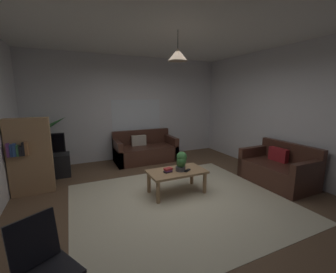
{
  "coord_description": "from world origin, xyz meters",
  "views": [
    {
      "loc": [
        -1.6,
        -3.19,
        1.79
      ],
      "look_at": [
        0.0,
        0.3,
        1.05
      ],
      "focal_mm": 22.97,
      "sensor_mm": 36.0,
      "label": 1
    }
  ],
  "objects_px": {
    "potted_plant_on_table": "(181,161)",
    "tv": "(45,145)",
    "book_on_table_1": "(168,170)",
    "couch_right_side": "(278,170)",
    "remote_on_table_1": "(187,170)",
    "tv_stand": "(48,166)",
    "couch_under_window": "(145,151)",
    "coffee_table": "(177,174)",
    "potted_palm_corner": "(46,147)",
    "folding_chair": "(43,265)",
    "book_on_table_0": "(168,172)",
    "bookshelf_corner": "(30,156)",
    "remote_on_table_0": "(184,170)",
    "book_on_table_2": "(168,169)",
    "pendant_lamp": "(178,55)"
  },
  "relations": [
    {
      "from": "potted_plant_on_table",
      "to": "tv",
      "type": "xyz_separation_m",
      "value": [
        -2.3,
        1.88,
        0.13
      ]
    },
    {
      "from": "book_on_table_1",
      "to": "couch_right_side",
      "type": "bearing_deg",
      "value": -11.29
    },
    {
      "from": "remote_on_table_1",
      "to": "tv_stand",
      "type": "height_order",
      "value": "tv_stand"
    },
    {
      "from": "couch_under_window",
      "to": "tv",
      "type": "relative_size",
      "value": 2.15
    },
    {
      "from": "coffee_table",
      "to": "potted_palm_corner",
      "type": "height_order",
      "value": "potted_palm_corner"
    },
    {
      "from": "couch_under_window",
      "to": "book_on_table_1",
      "type": "relative_size",
      "value": 13.17
    },
    {
      "from": "tv_stand",
      "to": "tv",
      "type": "distance_m",
      "value": 0.5
    },
    {
      "from": "couch_right_side",
      "to": "folding_chair",
      "type": "relative_size",
      "value": 1.55
    },
    {
      "from": "couch_under_window",
      "to": "potted_plant_on_table",
      "type": "bearing_deg",
      "value": -90.94
    },
    {
      "from": "book_on_table_0",
      "to": "bookshelf_corner",
      "type": "bearing_deg",
      "value": 153.8
    },
    {
      "from": "book_on_table_0",
      "to": "potted_plant_on_table",
      "type": "distance_m",
      "value": 0.31
    },
    {
      "from": "book_on_table_0",
      "to": "remote_on_table_0",
      "type": "relative_size",
      "value": 0.9
    },
    {
      "from": "coffee_table",
      "to": "book_on_table_1",
      "type": "distance_m",
      "value": 0.21
    },
    {
      "from": "book_on_table_1",
      "to": "potted_palm_corner",
      "type": "relative_size",
      "value": 0.09
    },
    {
      "from": "book_on_table_0",
      "to": "tv",
      "type": "xyz_separation_m",
      "value": [
        -2.05,
        1.85,
        0.3
      ]
    },
    {
      "from": "book_on_table_2",
      "to": "remote_on_table_0",
      "type": "bearing_deg",
      "value": -12.23
    },
    {
      "from": "folding_chair",
      "to": "pendant_lamp",
      "type": "xyz_separation_m",
      "value": [
        1.99,
        1.63,
        1.94
      ]
    },
    {
      "from": "potted_palm_corner",
      "to": "book_on_table_2",
      "type": "bearing_deg",
      "value": -48.03
    },
    {
      "from": "book_on_table_0",
      "to": "potted_plant_on_table",
      "type": "height_order",
      "value": "potted_plant_on_table"
    },
    {
      "from": "book_on_table_2",
      "to": "tv_stand",
      "type": "height_order",
      "value": "book_on_table_2"
    },
    {
      "from": "coffee_table",
      "to": "remote_on_table_0",
      "type": "height_order",
      "value": "remote_on_table_0"
    },
    {
      "from": "book_on_table_1",
      "to": "book_on_table_2",
      "type": "distance_m",
      "value": 0.03
    },
    {
      "from": "remote_on_table_1",
      "to": "book_on_table_1",
      "type": "bearing_deg",
      "value": 43.46
    },
    {
      "from": "book_on_table_1",
      "to": "remote_on_table_0",
      "type": "relative_size",
      "value": 0.78
    },
    {
      "from": "tv",
      "to": "couch_under_window",
      "type": "bearing_deg",
      "value": 7.2
    },
    {
      "from": "book_on_table_2",
      "to": "potted_palm_corner",
      "type": "xyz_separation_m",
      "value": [
        -2.09,
        2.32,
        0.1
      ]
    },
    {
      "from": "bookshelf_corner",
      "to": "tv_stand",
      "type": "bearing_deg",
      "value": 76.44
    },
    {
      "from": "book_on_table_1",
      "to": "tv",
      "type": "distance_m",
      "value": 2.78
    },
    {
      "from": "book_on_table_1",
      "to": "book_on_table_2",
      "type": "bearing_deg",
      "value": 96.0
    },
    {
      "from": "potted_palm_corner",
      "to": "bookshelf_corner",
      "type": "bearing_deg",
      "value": -97.02
    },
    {
      "from": "coffee_table",
      "to": "book_on_table_0",
      "type": "height_order",
      "value": "book_on_table_0"
    },
    {
      "from": "book_on_table_1",
      "to": "tv",
      "type": "height_order",
      "value": "tv"
    },
    {
      "from": "folding_chair",
      "to": "tv_stand",
      "type": "bearing_deg",
      "value": 93.97
    },
    {
      "from": "potted_plant_on_table",
      "to": "potted_palm_corner",
      "type": "relative_size",
      "value": 0.26
    },
    {
      "from": "book_on_table_1",
      "to": "bookshelf_corner",
      "type": "height_order",
      "value": "bookshelf_corner"
    },
    {
      "from": "potted_plant_on_table",
      "to": "potted_palm_corner",
      "type": "bearing_deg",
      "value": 134.81
    },
    {
      "from": "couch_right_side",
      "to": "book_on_table_2",
      "type": "bearing_deg",
      "value": -101.39
    },
    {
      "from": "couch_right_side",
      "to": "book_on_table_1",
      "type": "height_order",
      "value": "couch_right_side"
    },
    {
      "from": "couch_under_window",
      "to": "coffee_table",
      "type": "distance_m",
      "value": 2.14
    },
    {
      "from": "coffee_table",
      "to": "bookshelf_corner",
      "type": "height_order",
      "value": "bookshelf_corner"
    },
    {
      "from": "book_on_table_2",
      "to": "bookshelf_corner",
      "type": "distance_m",
      "value": 2.5
    },
    {
      "from": "book_on_table_0",
      "to": "potted_palm_corner",
      "type": "relative_size",
      "value": 0.11
    },
    {
      "from": "couch_under_window",
      "to": "tv_stand",
      "type": "distance_m",
      "value": 2.35
    },
    {
      "from": "potted_palm_corner",
      "to": "couch_under_window",
      "type": "bearing_deg",
      "value": -4.22
    },
    {
      "from": "tv",
      "to": "bookshelf_corner",
      "type": "relative_size",
      "value": 0.55
    },
    {
      "from": "tv",
      "to": "pendant_lamp",
      "type": "xyz_separation_m",
      "value": [
        2.23,
        -1.84,
        1.71
      ]
    },
    {
      "from": "book_on_table_1",
      "to": "bookshelf_corner",
      "type": "relative_size",
      "value": 0.09
    },
    {
      "from": "couch_under_window",
      "to": "book_on_table_1",
      "type": "xyz_separation_m",
      "value": [
        -0.28,
        -2.15,
        0.19
      ]
    },
    {
      "from": "book_on_table_1",
      "to": "bookshelf_corner",
      "type": "xyz_separation_m",
      "value": [
        -2.24,
        1.11,
        0.24
      ]
    },
    {
      "from": "coffee_table",
      "to": "remote_on_table_0",
      "type": "xyz_separation_m",
      "value": [
        0.11,
        -0.07,
        0.08
      ]
    }
  ]
}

